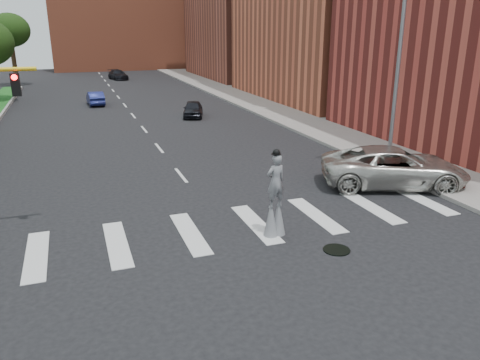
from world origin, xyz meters
TOP-DOWN VIEW (x-y plane):
  - ground_plane at (0.00, 0.00)m, footprint 160.00×160.00m
  - sidewalk_right at (12.50, 25.00)m, footprint 5.00×90.00m
  - manhole at (3.00, -2.00)m, footprint 0.90×0.90m
  - building_far at (22.00, 54.00)m, footprint 16.00×22.00m
  - building_backdrop at (6.00, 78.00)m, footprint 26.00×14.00m
  - streetlight at (10.90, 6.00)m, footprint 2.05×0.20m
  - stilt_performer at (1.54, -0.15)m, footprint 0.84×0.58m
  - suv_crossing at (9.00, 3.00)m, footprint 7.30×5.32m
  - car_near at (4.69, 23.79)m, footprint 2.58×4.12m
  - car_mid at (-2.60, 33.18)m, footprint 1.58×4.04m
  - car_far at (1.94, 56.75)m, footprint 2.82×4.93m
  - tree_7 at (-11.13, 52.89)m, footprint 4.86×4.86m

SIDE VIEW (x-z plane):
  - ground_plane at x=0.00m, z-range 0.00..0.00m
  - manhole at x=3.00m, z-range 0.00..0.04m
  - sidewalk_right at x=12.50m, z-range 0.00..0.18m
  - car_near at x=4.69m, z-range 0.00..1.31m
  - car_mid at x=-2.60m, z-range 0.00..1.31m
  - car_far at x=1.94m, z-range 0.00..1.34m
  - suv_crossing at x=9.00m, z-range 0.00..1.85m
  - stilt_performer at x=1.54m, z-range -0.27..2.91m
  - streetlight at x=10.90m, z-range 0.40..9.40m
  - tree_7 at x=-11.13m, z-range 2.33..11.27m
  - building_backdrop at x=6.00m, z-range 0.00..18.00m
  - building_far at x=22.00m, z-range 0.00..20.00m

